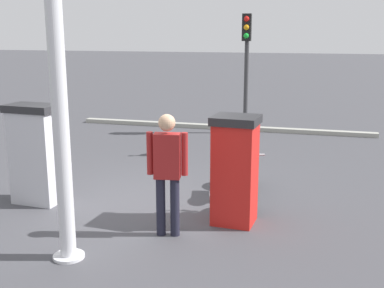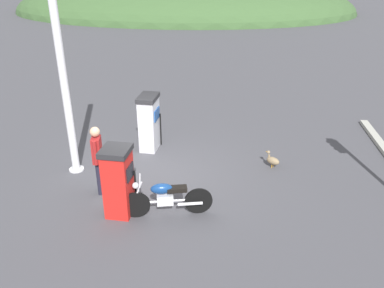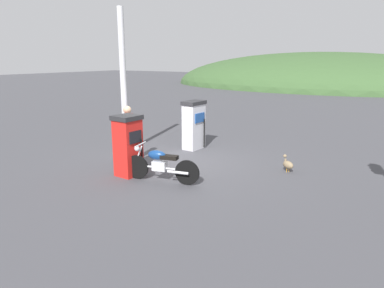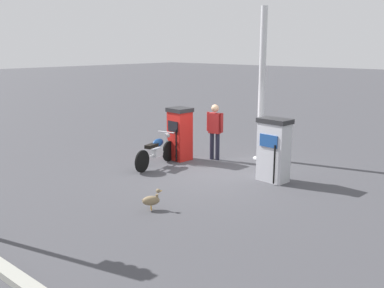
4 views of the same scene
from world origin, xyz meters
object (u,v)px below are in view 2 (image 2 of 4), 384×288
(fuel_pump_far, at_px, (149,122))
(attendant_person, at_px, (98,156))
(wandering_duck, at_px, (273,160))
(fuel_pump_near, at_px, (118,181))
(canopy_support_pole, at_px, (65,91))
(motorcycle_near_pump, at_px, (166,197))

(fuel_pump_far, relative_size, attendant_person, 0.96)
(wandering_duck, bearing_deg, fuel_pump_far, 166.59)
(fuel_pump_near, height_order, canopy_support_pole, canopy_support_pole)
(attendant_person, bearing_deg, canopy_support_pole, 135.52)
(fuel_pump_near, distance_m, fuel_pump_far, 3.36)
(fuel_pump_near, height_order, attendant_person, attendant_person)
(fuel_pump_near, height_order, wandering_duck, fuel_pump_near)
(fuel_pump_near, relative_size, fuel_pump_far, 0.98)
(fuel_pump_far, bearing_deg, fuel_pump_near, -90.00)
(fuel_pump_far, bearing_deg, motorcycle_near_pump, -72.78)
(motorcycle_near_pump, bearing_deg, canopy_support_pole, 147.08)
(fuel_pump_near, relative_size, wandering_duck, 3.48)
(fuel_pump_near, distance_m, wandering_duck, 4.41)
(fuel_pump_far, relative_size, wandering_duck, 3.55)
(attendant_person, relative_size, wandering_duck, 3.70)
(motorcycle_near_pump, distance_m, canopy_support_pole, 3.75)
(motorcycle_near_pump, relative_size, canopy_support_pole, 0.43)
(fuel_pump_far, height_order, wandering_duck, fuel_pump_far)
(wandering_duck, xyz_separation_m, canopy_support_pole, (-5.32, -0.69, 2.02))
(attendant_person, bearing_deg, fuel_pump_far, 74.23)
(motorcycle_near_pump, bearing_deg, wandering_duck, 44.29)
(fuel_pump_near, relative_size, motorcycle_near_pump, 0.82)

